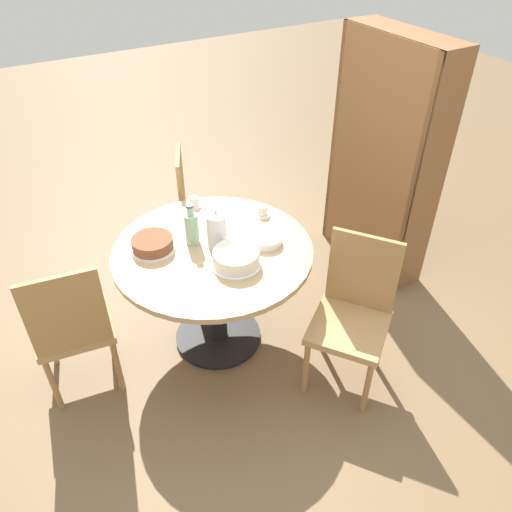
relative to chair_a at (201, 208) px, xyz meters
name	(u,v)px	position (x,y,z in m)	size (l,w,h in m)	color
ground_plane	(218,337)	(0.81, -0.28, -0.50)	(14.00, 14.00, 0.00)	brown
dining_table	(214,271)	(0.81, -0.28, 0.08)	(1.18, 1.18, 0.75)	black
chair_a	(201,208)	(0.00, 0.00, 0.00)	(0.55, 0.55, 0.95)	#A87A47
chair_b	(73,326)	(0.75, -1.14, 0.00)	(0.48, 0.48, 0.95)	#A87A47
chair_c	(353,312)	(1.45, 0.28, 0.00)	(0.59, 0.59, 0.95)	#A87A47
bookshelf	(381,158)	(0.60, 1.17, 0.38)	(0.87, 0.28, 1.73)	brown
coffee_pot	(217,229)	(0.79, -0.24, 0.36)	(0.11, 0.11, 0.24)	silver
water_bottle	(192,228)	(0.69, -0.36, 0.36)	(0.08, 0.08, 0.26)	#99C6A3
cake_main	(236,258)	(1.01, -0.24, 0.30)	(0.29, 0.29, 0.09)	white
cake_second	(153,244)	(0.64, -0.59, 0.29)	(0.27, 0.27, 0.08)	white
cup_a	(262,211)	(0.64, 0.15, 0.28)	(0.11, 0.11, 0.07)	silver
cup_b	(194,202)	(0.32, -0.18, 0.28)	(0.11, 0.11, 0.07)	silver
plate_stack	(266,240)	(0.92, 0.01, 0.28)	(0.19, 0.19, 0.05)	white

